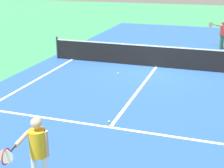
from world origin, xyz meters
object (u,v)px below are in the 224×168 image
Objects in this scene: player_near at (37,148)px; player_far at (222,32)px; tennis_ball_near_net at (118,74)px; net at (157,56)px; tennis_ball_mid_court at (109,122)px.

player_near is 14.53m from player_far.
player_far is 22.94× the size of tennis_ball_near_net.
net is 149.26× the size of tennis_ball_near_net.
player_far is 7.50m from tennis_ball_near_net.
player_near is at bearing -94.44° from tennis_ball_mid_court.
player_far reaches higher than net.
net is at bearing -118.96° from player_far.
net reaches higher than tennis_ball_near_net.
player_near is 7.98m from tennis_ball_near_net.
net is 6.51× the size of player_far.
tennis_ball_near_net and tennis_ball_mid_court have the same top height.
player_far is at bearing 75.82° from tennis_ball_mid_court.
net is 5.43m from player_far.
player_near is at bearing -92.32° from net.
net is 9.49m from player_near.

